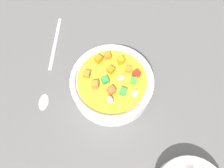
# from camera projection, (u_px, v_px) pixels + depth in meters

# --- Properties ---
(ground_plane) EXTENTS (1.40, 1.40, 0.02)m
(ground_plane) POSITION_uv_depth(u_px,v_px,m) (112.00, 90.00, 0.49)
(ground_plane) COLOR #565451
(soup_bowl_main) EXTENTS (0.17, 0.17, 0.06)m
(soup_bowl_main) POSITION_uv_depth(u_px,v_px,m) (112.00, 83.00, 0.46)
(soup_bowl_main) COLOR white
(soup_bowl_main) RESTS_ON ground_plane
(spoon) EXTENTS (0.10, 0.23, 0.01)m
(spoon) POSITION_uv_depth(u_px,v_px,m) (51.00, 62.00, 0.50)
(spoon) COLOR silver
(spoon) RESTS_ON ground_plane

